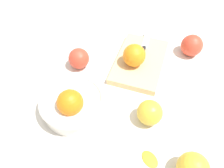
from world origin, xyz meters
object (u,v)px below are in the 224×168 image
(cutting_board, at_px, (140,61))
(apple_front_left_2, at_px, (193,168))
(apple_front_left, at_px, (150,113))
(knife, at_px, (145,46))
(apple_front_right, at_px, (192,45))
(apple_back_right, at_px, (79,58))
(bowl, at_px, (73,103))
(orange_on_board, at_px, (134,55))

(cutting_board, relative_size, apple_front_left_2, 3.30)
(cutting_board, xyz_separation_m, apple_front_left, (-0.22, -0.07, 0.02))
(cutting_board, height_order, knife, knife)
(apple_front_right, height_order, apple_back_right, apple_front_right)
(cutting_board, bearing_deg, apple_back_right, 109.31)
(apple_front_left, distance_m, apple_front_left_2, 0.18)
(bowl, bearing_deg, apple_back_right, 17.13)
(knife, relative_size, apple_front_right, 1.98)
(bowl, distance_m, apple_front_left, 0.22)
(cutting_board, bearing_deg, apple_front_left, -161.52)
(apple_front_right, bearing_deg, orange_on_board, 126.40)
(orange_on_board, bearing_deg, knife, -11.15)
(orange_on_board, xyz_separation_m, apple_front_right, (0.14, -0.18, -0.02))
(bowl, distance_m, apple_front_left_2, 0.36)
(apple_front_left_2, bearing_deg, knife, 25.58)
(knife, relative_size, apple_front_left_2, 1.99)
(apple_front_left, bearing_deg, apple_front_left_2, -134.88)
(cutting_board, bearing_deg, orange_on_board, 148.24)
(bowl, height_order, apple_back_right, bowl)
(knife, distance_m, apple_back_right, 0.25)
(bowl, bearing_deg, apple_front_left_2, -104.92)
(knife, height_order, apple_back_right, apple_back_right)
(apple_back_right, height_order, apple_front_left_2, apple_front_left_2)
(apple_front_right, height_order, apple_front_left_2, same)
(knife, relative_size, apple_back_right, 2.15)
(orange_on_board, xyz_separation_m, apple_front_left, (-0.19, -0.09, -0.03))
(bowl, xyz_separation_m, apple_front_left, (0.03, -0.22, -0.01))
(orange_on_board, height_order, knife, orange_on_board)
(orange_on_board, relative_size, apple_back_right, 1.05)
(apple_back_right, distance_m, apple_front_left_2, 0.49)
(apple_front_right, relative_size, apple_front_left_2, 1.00)
(apple_front_left, height_order, apple_back_right, apple_front_left)
(apple_front_right, xyz_separation_m, apple_front_left_2, (-0.45, -0.03, -0.00))
(cutting_board, bearing_deg, apple_front_left_2, -149.92)
(orange_on_board, bearing_deg, apple_front_right, -53.60)
(cutting_board, bearing_deg, bowl, 150.02)
(apple_front_left_2, bearing_deg, apple_front_left, 45.12)
(orange_on_board, bearing_deg, apple_front_left_2, -145.47)
(apple_back_right, xyz_separation_m, apple_front_left_2, (-0.27, -0.40, 0.00))
(knife, xyz_separation_m, apple_front_left_2, (-0.41, -0.20, 0.01))
(apple_front_left, distance_m, apple_back_right, 0.31)
(bowl, xyz_separation_m, knife, (0.32, -0.15, -0.01))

